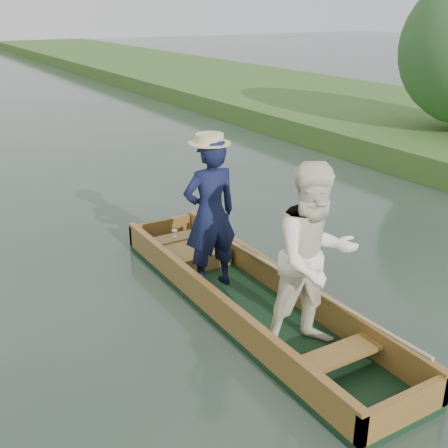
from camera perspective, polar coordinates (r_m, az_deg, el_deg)
ground at (r=7.03m, az=2.55°, el=-8.77°), size 120.00×120.00×0.00m
trees_far at (r=14.30m, az=-10.25°, el=16.59°), size 21.82×14.56×4.37m
punt at (r=6.46m, az=4.07°, el=-3.50°), size 1.18×5.00×2.13m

